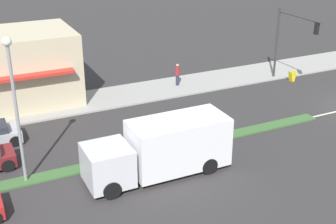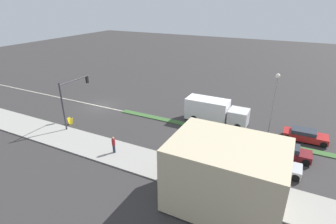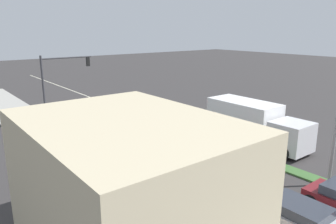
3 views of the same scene
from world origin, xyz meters
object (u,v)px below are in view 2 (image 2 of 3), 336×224
Objects in this scene: sedan_maroon at (288,152)px; street_lamp at (274,100)px; warning_aframe_sign at (70,121)px; hatchback_red at (305,135)px; sedan_silver at (276,165)px; pedestrian at (114,144)px; delivery_truck at (214,111)px; traffic_signal_main at (71,95)px.

street_lamp is at bearing -135.70° from sedan_maroon.
hatchback_red reaches higher than warning_aframe_sign.
pedestrian is at bearing -74.23° from sedan_silver.
sedan_maroon is 0.93× the size of hatchback_red.
hatchback_red is at bearing 124.17° from pedestrian.
pedestrian reaches higher than sedan_silver.
warning_aframe_sign is at bearing -61.29° from delivery_truck.
warning_aframe_sign is 24.36m from sedan_maroon.
sedan_silver is at bearing 92.86° from traffic_signal_main.
pedestrian is 0.42× the size of sedan_silver.
street_lamp is 6.65m from sedan_silver.
sedan_maroon reaches higher than hatchback_red.
sedan_silver reaches higher than warning_aframe_sign.
traffic_signal_main is at bearing -71.35° from hatchback_red.
sedan_maroon is at bearing 44.30° from street_lamp.
pedestrian is 15.06m from sedan_silver.
warning_aframe_sign is (6.18, -21.88, -4.35)m from street_lamp.
pedestrian is 9.27m from warning_aframe_sign.
delivery_truck is at bearing 149.97° from pedestrian.
sedan_silver is at bearing 15.44° from street_lamp.
pedestrian is 20.11m from hatchback_red.
sedan_maroon is at bearing 99.41° from warning_aframe_sign.
sedan_maroon is (-3.92, 23.29, -3.26)m from traffic_signal_main.
hatchback_red is (-4.40, 1.38, -0.02)m from sedan_maroon.
street_lamp reaches higher than warning_aframe_sign.
traffic_signal_main is 22.79m from sedan_silver.
hatchback_red is 7.51m from sedan_silver.
street_lamp is at bearing 71.52° from delivery_truck.
sedan_silver is at bearing -16.57° from hatchback_red.
sedan_silver is at bearing 47.88° from delivery_truck.
sedan_silver is at bearing 105.77° from pedestrian.
hatchback_red is 1.08× the size of sedan_silver.
delivery_truck reaches higher than sedan_maroon.
street_lamp is at bearing 124.75° from pedestrian.
warning_aframe_sign is at bearing -71.74° from hatchback_red.
sedan_maroon is at bearing 63.24° from delivery_truck.
delivery_truck is (-2.20, -6.58, -3.31)m from street_lamp.
warning_aframe_sign is 0.21× the size of sedan_maroon.
traffic_signal_main is 0.76× the size of street_lamp.
sedan_maroon is (2.20, 2.15, -4.14)m from street_lamp.
sedan_silver is at bearing -15.29° from sedan_maroon.
warning_aframe_sign is 0.21× the size of sedan_silver.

